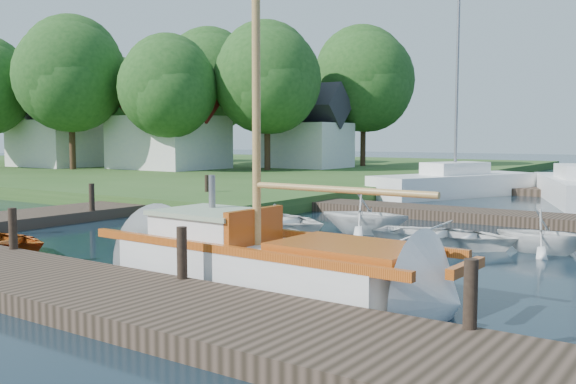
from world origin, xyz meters
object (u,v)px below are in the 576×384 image
Objects in this scene: tender_b at (365,210)px; tree_7 at (364,80)px; tree_2 at (168,87)px; tree_4 at (210,80)px; mooring_post_4 at (92,197)px; mooring_post_5 at (207,186)px; tree_1 at (71,75)px; house_c at (305,134)px; marina_boat_0 at (455,182)px; tree_6 at (16,94)px; house_a at (169,128)px; tender_d at (544,229)px; tender_a at (261,217)px; tree_3 at (268,78)px; sailboat at (274,267)px; tender_c at (445,232)px; mooring_post_1 at (13,229)px; mooring_post_3 at (471,294)px; house_b at (59,132)px; tree_5 at (112,97)px; mooring_post_2 at (182,253)px.

tree_7 is (-12.72, 23.67, 5.61)m from tender_b.
tree_4 reaches higher than tree_2.
mooring_post_4 and mooring_post_5 have the same top height.
house_c is at bearing 44.86° from tree_1.
marina_boat_0 reaches higher than tree_1.
marina_boat_0 is at bearing -3.91° from tree_6.
house_a is at bearing 139.76° from mooring_post_5.
tender_b is at bearing 17.16° from mooring_post_4.
marina_boat_0 reaches higher than tender_d.
tree_3 is (-12.50, 17.12, 5.40)m from tender_a.
mooring_post_5 is 0.20× the size of tender_a.
tree_4 reaches higher than tender_b.
tree_4 reaches higher than mooring_post_4.
tree_4 is at bearing 135.39° from sailboat.
tree_7 is (2.00, 8.00, 0.39)m from tree_3.
tender_c is 0.51× the size of house_a.
tree_2 is 0.92× the size of tree_6.
tree_2 is at bearing 140.89° from sailboat.
sailboat is 6.49m from tender_d.
house_a is (-22.29, 19.69, 2.62)m from sailboat.
marina_boat_0 reaches higher than tree_4.
mooring_post_1 and mooring_post_3 have the same top height.
tree_6 is at bearing -157.38° from tree_7.
tree_6 is (-33.00, 21.05, 4.94)m from mooring_post_1.
tree_1 is 12.66m from tree_6.
house_b is at bearing 151.77° from sailboat.
mooring_post_3 is 0.09× the size of tree_1.
tender_b reaches higher than tender_a.
tree_1 is at bearing -18.43° from tree_6.
house_a is (-13.00, 16.00, 2.26)m from mooring_post_4.
tree_4 reaches higher than tree_1.
tree_7 is at bearing 18.43° from tree_5.
mooring_post_2 is 43.29m from tree_6.
mooring_post_1 is 0.09× the size of tree_3.
mooring_post_3 is at bearing -34.83° from tree_5.
tree_5 is (-23.00, 20.05, 4.72)m from mooring_post_4.
tender_d is (2.85, 5.82, 0.17)m from sailboat.
tender_c is at bearing 47.74° from mooring_post_1.
mooring_post_3 is at bearing -135.22° from marina_boat_0.
tender_b is (2.22, 1.46, 0.18)m from tender_a.
house_b is at bearing 113.28° from marina_boat_0.
tender_b is at bearing -51.61° from tender_a.
tree_1 reaches higher than mooring_post_2.
marina_boat_0 is 1.36× the size of tree_2.
house_a is 1.19× the size of house_c.
tree_1 is (-30.00, 17.05, 5.39)m from mooring_post_3.
marina_boat_0 is 17.45m from tree_7.
sailboat is 29.86m from house_a.
tree_6 is (-6.00, -4.00, 0.22)m from tree_5.
mooring_post_5 is (0.00, 5.00, 0.00)m from mooring_post_4.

